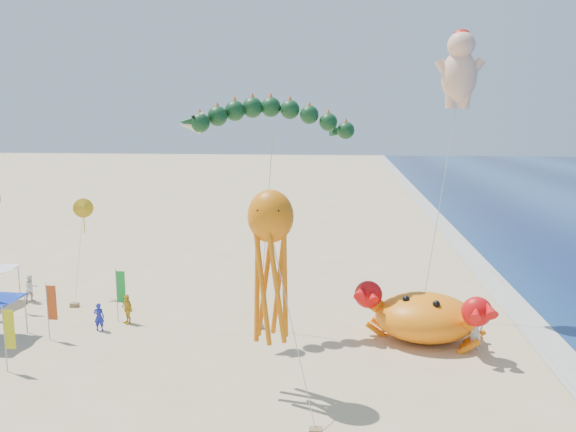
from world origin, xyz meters
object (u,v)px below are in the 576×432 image
Objects in this scene: crab_inflatable at (425,316)px; cherub_kite at (460,67)px; dragon_kite at (270,123)px; octopus_kite at (271,254)px.

cherub_kite is (2.08, 5.08, 13.33)m from crab_inflatable.
dragon_kite is at bearing 169.66° from crab_inflatable.
octopus_kite is (-7.42, -6.46, 4.75)m from crab_inflatable.
octopus_kite is at bearing -138.95° from crab_inflatable.
cherub_kite reaches higher than crab_inflatable.
octopus_kite is (1.10, -8.02, -5.42)m from dragon_kite.
cherub_kite is (10.60, 3.53, 3.16)m from dragon_kite.
crab_inflatable is 10.93m from octopus_kite.
crab_inflatable is 14.42m from cherub_kite.
cherub_kite reaches higher than octopus_kite.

